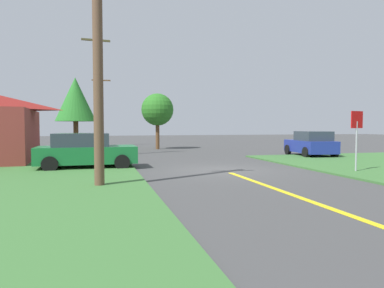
{
  "coord_description": "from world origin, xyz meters",
  "views": [
    {
      "loc": [
        -5.22,
        -14.55,
        1.93
      ],
      "look_at": [
        -0.73,
        2.47,
        1.04
      ],
      "focal_mm": 32.76,
      "sensor_mm": 36.0,
      "label": 1
    }
  ],
  "objects_px": {
    "car_on_crossroad": "(311,144)",
    "utility_pole_near": "(98,56)",
    "utility_pole_far": "(101,109)",
    "parked_car_near_building": "(85,151)",
    "oak_tree_left": "(157,110)",
    "stop_sign": "(357,130)",
    "utility_pole_mid": "(97,91)",
    "pine_tree_center": "(75,100)"
  },
  "relations": [
    {
      "from": "car_on_crossroad",
      "to": "utility_pole_near",
      "type": "height_order",
      "value": "utility_pole_near"
    },
    {
      "from": "utility_pole_far",
      "to": "utility_pole_near",
      "type": "bearing_deg",
      "value": -90.53
    },
    {
      "from": "parked_car_near_building",
      "to": "oak_tree_left",
      "type": "bearing_deg",
      "value": 65.85
    },
    {
      "from": "parked_car_near_building",
      "to": "utility_pole_near",
      "type": "height_order",
      "value": "utility_pole_near"
    },
    {
      "from": "oak_tree_left",
      "to": "parked_car_near_building",
      "type": "bearing_deg",
      "value": -112.89
    },
    {
      "from": "stop_sign",
      "to": "parked_car_near_building",
      "type": "distance_m",
      "value": 11.83
    },
    {
      "from": "stop_sign",
      "to": "utility_pole_mid",
      "type": "relative_size",
      "value": 0.32
    },
    {
      "from": "pine_tree_center",
      "to": "oak_tree_left",
      "type": "bearing_deg",
      "value": -1.66
    },
    {
      "from": "utility_pole_mid",
      "to": "pine_tree_center",
      "type": "relative_size",
      "value": 1.38
    },
    {
      "from": "parked_car_near_building",
      "to": "pine_tree_center",
      "type": "relative_size",
      "value": 0.76
    },
    {
      "from": "stop_sign",
      "to": "oak_tree_left",
      "type": "relative_size",
      "value": 0.54
    },
    {
      "from": "parked_car_near_building",
      "to": "utility_pole_near",
      "type": "distance_m",
      "value": 6.28
    },
    {
      "from": "stop_sign",
      "to": "parked_car_near_building",
      "type": "relative_size",
      "value": 0.58
    },
    {
      "from": "car_on_crossroad",
      "to": "utility_pole_mid",
      "type": "xyz_separation_m",
      "value": [
        -13.31,
        3.7,
        3.38
      ]
    },
    {
      "from": "oak_tree_left",
      "to": "utility_pole_near",
      "type": "bearing_deg",
      "value": -104.79
    },
    {
      "from": "car_on_crossroad",
      "to": "oak_tree_left",
      "type": "distance_m",
      "value": 13.05
    },
    {
      "from": "car_on_crossroad",
      "to": "pine_tree_center",
      "type": "height_order",
      "value": "pine_tree_center"
    },
    {
      "from": "car_on_crossroad",
      "to": "utility_pole_mid",
      "type": "distance_m",
      "value": 14.23
    },
    {
      "from": "stop_sign",
      "to": "parked_car_near_building",
      "type": "bearing_deg",
      "value": -36.01
    },
    {
      "from": "utility_pole_mid",
      "to": "car_on_crossroad",
      "type": "bearing_deg",
      "value": -15.54
    },
    {
      "from": "stop_sign",
      "to": "oak_tree_left",
      "type": "distance_m",
      "value": 18.15
    },
    {
      "from": "parked_car_near_building",
      "to": "utility_pole_far",
      "type": "bearing_deg",
      "value": 86.19
    },
    {
      "from": "car_on_crossroad",
      "to": "parked_car_near_building",
      "type": "relative_size",
      "value": 0.92
    },
    {
      "from": "car_on_crossroad",
      "to": "utility_pole_mid",
      "type": "height_order",
      "value": "utility_pole_mid"
    },
    {
      "from": "parked_car_near_building",
      "to": "oak_tree_left",
      "type": "relative_size",
      "value": 0.94
    },
    {
      "from": "parked_car_near_building",
      "to": "utility_pole_near",
      "type": "relative_size",
      "value": 0.56
    },
    {
      "from": "pine_tree_center",
      "to": "utility_pole_mid",
      "type": "bearing_deg",
      "value": -74.62
    },
    {
      "from": "utility_pole_near",
      "to": "utility_pole_mid",
      "type": "distance_m",
      "value": 12.13
    },
    {
      "from": "car_on_crossroad",
      "to": "stop_sign",
      "type": "bearing_deg",
      "value": 165.85
    },
    {
      "from": "oak_tree_left",
      "to": "pine_tree_center",
      "type": "xyz_separation_m",
      "value": [
        -6.6,
        0.19,
        0.74
      ]
    },
    {
      "from": "stop_sign",
      "to": "pine_tree_center",
      "type": "bearing_deg",
      "value": -68.99
    },
    {
      "from": "stop_sign",
      "to": "utility_pole_far",
      "type": "xyz_separation_m",
      "value": [
        -10.07,
        23.4,
        1.84
      ]
    },
    {
      "from": "parked_car_near_building",
      "to": "oak_tree_left",
      "type": "xyz_separation_m",
      "value": [
        5.39,
        12.78,
        2.52
      ]
    },
    {
      "from": "car_on_crossroad",
      "to": "utility_pole_far",
      "type": "xyz_separation_m",
      "value": [
        -12.95,
        15.83,
        2.82
      ]
    },
    {
      "from": "utility_pole_near",
      "to": "utility_pole_far",
      "type": "bearing_deg",
      "value": 89.47
    },
    {
      "from": "parked_car_near_building",
      "to": "utility_pole_far",
      "type": "height_order",
      "value": "utility_pole_far"
    },
    {
      "from": "stop_sign",
      "to": "pine_tree_center",
      "type": "relative_size",
      "value": 0.44
    },
    {
      "from": "utility_pole_mid",
      "to": "pine_tree_center",
      "type": "xyz_separation_m",
      "value": [
        -1.69,
        6.14,
        -0.11
      ]
    },
    {
      "from": "car_on_crossroad",
      "to": "utility_pole_near",
      "type": "xyz_separation_m",
      "value": [
        -13.18,
        -8.42,
        3.3
      ]
    },
    {
      "from": "parked_car_near_building",
      "to": "utility_pole_far",
      "type": "distance_m",
      "value": 19.18
    },
    {
      "from": "utility_pole_far",
      "to": "parked_car_near_building",
      "type": "bearing_deg",
      "value": -92.55
    },
    {
      "from": "utility_pole_near",
      "to": "utility_pole_far",
      "type": "xyz_separation_m",
      "value": [
        0.22,
        24.25,
        -0.49
      ]
    }
  ]
}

